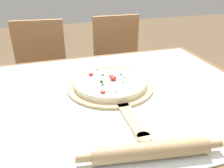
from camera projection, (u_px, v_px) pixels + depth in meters
The scene contains 7 objects.
dining_table at pixel (117, 114), 1.08m from camera, with size 1.29×1.03×0.75m.
towel_cloth at pixel (117, 94), 1.03m from camera, with size 1.21×0.95×0.00m.
pizza_peel at pixel (111, 88), 1.07m from camera, with size 0.39×0.60×0.01m.
pizza at pixel (110, 82), 1.08m from camera, with size 0.33×0.33×0.04m.
rolling_pin at pixel (151, 151), 0.68m from camera, with size 0.43×0.10×0.05m.
chair_left at pixel (42, 73), 1.81m from camera, with size 0.44×0.44×0.90m.
chair_right at pixel (119, 64), 1.97m from camera, with size 0.41×0.41×0.90m.
Camera 1 is at (-0.29, -0.86, 1.25)m, focal length 38.00 mm.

